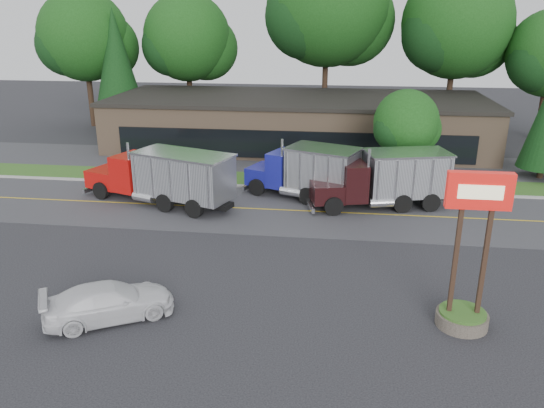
{
  "coord_description": "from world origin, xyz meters",
  "views": [
    {
      "loc": [
        5.67,
        -20.43,
        10.92
      ],
      "look_at": [
        2.39,
        4.99,
        1.8
      ],
      "focal_mm": 35.0,
      "sensor_mm": 36.0,
      "label": 1
    }
  ],
  "objects": [
    {
      "name": "evergreen_left",
      "position": [
        -16.0,
        30.0,
        6.46
      ],
      "size": [
        5.17,
        5.17,
        11.76
      ],
      "color": "#382619",
      "rests_on": "ground"
    },
    {
      "name": "dump_truck_blue",
      "position": [
        3.83,
        11.43,
        1.8
      ],
      "size": [
        7.52,
        4.96,
        3.36
      ],
      "rotation": [
        0.0,
        0.0,
        2.76
      ],
      "color": "black",
      "rests_on": "ground"
    },
    {
      "name": "center_line",
      "position": [
        0.0,
        9.0,
        0.0
      ],
      "size": [
        60.0,
        0.12,
        0.01
      ],
      "primitive_type": "cube",
      "color": "gold",
      "rests_on": "ground"
    },
    {
      "name": "tree_far_c",
      "position": [
        4.19,
        34.15,
        11.4
      ],
      "size": [
        12.52,
        11.78,
        17.86
      ],
      "color": "#382619",
      "rests_on": "ground"
    },
    {
      "name": "grass_verge",
      "position": [
        0.0,
        15.0,
        0.0
      ],
      "size": [
        60.0,
        3.4,
        0.03
      ],
      "primitive_type": "cube",
      "color": "#3B6121",
      "rests_on": "ground"
    },
    {
      "name": "strip_mall",
      "position": [
        2.0,
        26.0,
        2.0
      ],
      "size": [
        32.0,
        12.0,
        4.0
      ],
      "primitive_type": "cube",
      "color": "#866A52",
      "rests_on": "ground"
    },
    {
      "name": "curb",
      "position": [
        0.0,
        13.2,
        0.0
      ],
      "size": [
        60.0,
        0.3,
        0.12
      ],
      "primitive_type": "cube",
      "color": "#9E9E99",
      "rests_on": "ground"
    },
    {
      "name": "tree_far_a",
      "position": [
        -19.86,
        32.11,
        8.61
      ],
      "size": [
        9.46,
        8.91,
        13.5
      ],
      "color": "#382619",
      "rests_on": "ground"
    },
    {
      "name": "road",
      "position": [
        0.0,
        9.0,
        0.0
      ],
      "size": [
        60.0,
        8.0,
        0.02
      ],
      "primitive_type": "cube",
      "color": "#4B4B50",
      "rests_on": "ground"
    },
    {
      "name": "dump_truck_red",
      "position": [
        -4.63,
        9.16,
        1.81
      ],
      "size": [
        10.19,
        5.73,
        3.36
      ],
      "rotation": [
        0.0,
        0.0,
        2.79
      ],
      "color": "black",
      "rests_on": "ground"
    },
    {
      "name": "tree_far_d",
      "position": [
        16.16,
        33.13,
        9.78
      ],
      "size": [
        10.74,
        10.11,
        15.33
      ],
      "color": "#382619",
      "rests_on": "ground"
    },
    {
      "name": "ground",
      "position": [
        0.0,
        0.0,
        0.0
      ],
      "size": [
        140.0,
        140.0,
        0.0
      ],
      "primitive_type": "plane",
      "color": "#3A3A40",
      "rests_on": "ground"
    },
    {
      "name": "dump_truck_maroon",
      "position": [
        8.63,
        10.46,
        1.81
      ],
      "size": [
        8.52,
        4.39,
        3.36
      ],
      "rotation": [
        0.0,
        0.0,
        3.38
      ],
      "color": "black",
      "rests_on": "ground"
    },
    {
      "name": "bilo_sign",
      "position": [
        10.5,
        -2.5,
        2.02
      ],
      "size": [
        2.2,
        1.9,
        5.95
      ],
      "color": "#6B6054",
      "rests_on": "ground"
    },
    {
      "name": "rally_car",
      "position": [
        -2.72,
        -3.7,
        0.7
      ],
      "size": [
        5.16,
        4.11,
        1.4
      ],
      "primitive_type": "imported",
      "rotation": [
        0.0,
        0.0,
        2.09
      ],
      "color": "silver",
      "rests_on": "ground"
    },
    {
      "name": "tree_verge",
      "position": [
        10.07,
        15.05,
        4.12
      ],
      "size": [
        4.54,
        4.27,
        6.48
      ],
      "color": "#382619",
      "rests_on": "ground"
    },
    {
      "name": "far_parking",
      "position": [
        0.0,
        20.0,
        0.0
      ],
      "size": [
        60.0,
        7.0,
        0.02
      ],
      "primitive_type": "cube",
      "color": "#4B4B50",
      "rests_on": "ground"
    },
    {
      "name": "tree_far_b",
      "position": [
        -9.86,
        34.11,
        8.46
      ],
      "size": [
        9.29,
        8.74,
        13.25
      ],
      "color": "#382619",
      "rests_on": "ground"
    }
  ]
}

